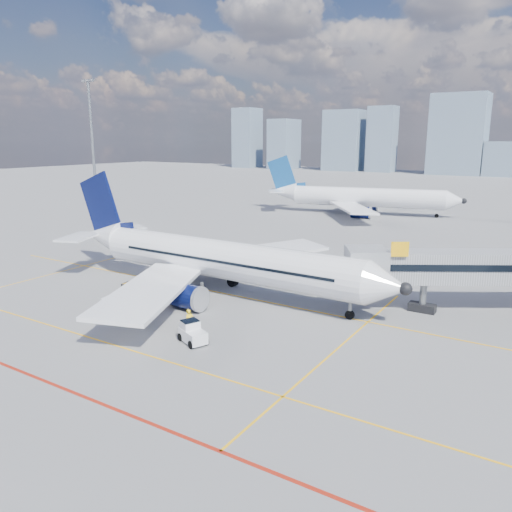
{
  "coord_description": "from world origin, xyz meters",
  "views": [
    {
      "loc": [
        26.36,
        -28.55,
        14.25
      ],
      "look_at": [
        3.22,
        8.32,
        4.0
      ],
      "focal_mm": 35.0,
      "sensor_mm": 36.0,
      "label": 1
    }
  ],
  "objects": [
    {
      "name": "floodlight_mast_nw",
      "position": [
        -55.0,
        40.0,
        13.59
      ],
      "size": [
        3.2,
        0.61,
        25.45
      ],
      "color": "gray",
      "rests_on": "ground"
    },
    {
      "name": "second_aircraft",
      "position": [
        -7.97,
        63.66,
        3.22
      ],
      "size": [
        37.64,
        32.43,
        11.09
      ],
      "rotation": [
        0.0,
        0.0,
        0.21
      ],
      "color": "white",
      "rests_on": "ground"
    },
    {
      "name": "ramp_worker",
      "position": [
        3.37,
        -1.32,
        0.91
      ],
      "size": [
        0.65,
        0.78,
        1.83
      ],
      "primitive_type": "imported",
      "rotation": [
        0.0,
        0.0,
        1.2
      ],
      "color": "yellow",
      "rests_on": "ground"
    },
    {
      "name": "apron_markings",
      "position": [
        -0.58,
        -3.91,
        0.01
      ],
      "size": [
        90.0,
        35.12,
        0.01
      ],
      "color": "#FFB10D",
      "rests_on": "ground"
    },
    {
      "name": "cargo_dolly",
      "position": [
        -2.48,
        -2.32,
        1.07
      ],
      "size": [
        3.79,
        2.21,
        1.95
      ],
      "rotation": [
        0.0,
        0.0,
        0.18
      ],
      "color": "black",
      "rests_on": "ground"
    },
    {
      "name": "main_aircraft",
      "position": [
        -1.51,
        8.02,
        3.22
      ],
      "size": [
        37.2,
        32.42,
        10.91
      ],
      "rotation": [
        0.0,
        0.0,
        -0.02
      ],
      "color": "white",
      "rests_on": "ground"
    },
    {
      "name": "baggage_tug",
      "position": [
        4.71,
        -2.67,
        0.76
      ],
      "size": [
        2.62,
        2.17,
        1.59
      ],
      "rotation": [
        0.0,
        0.0,
        -0.41
      ],
      "color": "white",
      "rests_on": "ground"
    },
    {
      "name": "belt_loader",
      "position": [
        -7.12,
        4.37,
        0.56
      ],
      "size": [
        5.43,
        2.15,
        2.18
      ],
      "rotation": [
        0.0,
        0.0,
        0.18
      ],
      "color": "black",
      "rests_on": "ground"
    },
    {
      "name": "ground",
      "position": [
        0.0,
        0.0,
        0.0
      ],
      "size": [
        420.0,
        420.0,
        0.0
      ],
      "primitive_type": "plane",
      "color": "slate",
      "rests_on": "ground"
    },
    {
      "name": "distant_skyline",
      "position": [
        -4.58,
        190.0,
        12.86
      ],
      "size": [
        244.71,
        15.8,
        31.86
      ],
      "color": "slate",
      "rests_on": "ground"
    }
  ]
}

